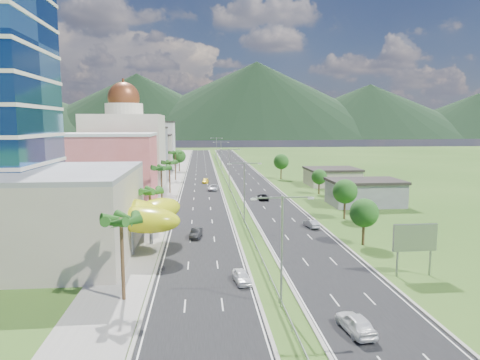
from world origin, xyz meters
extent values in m
plane|color=#2D5119|center=(0.00, 0.00, 0.00)|extent=(500.00, 500.00, 0.00)
cube|color=black|center=(-7.50, 90.00, 0.02)|extent=(11.00, 260.00, 0.04)
cube|color=black|center=(7.50, 90.00, 0.02)|extent=(11.00, 260.00, 0.04)
cube|color=gray|center=(-17.00, 90.00, 0.06)|extent=(7.00, 260.00, 0.12)
cube|color=gray|center=(0.00, 72.00, 0.62)|extent=(0.08, 216.00, 0.28)
cube|color=gray|center=(0.00, 174.00, 0.35)|extent=(0.10, 0.12, 0.70)
cylinder|color=gray|center=(0.00, -25.00, 5.50)|extent=(0.20, 0.20, 11.00)
cube|color=gray|center=(-1.44, -25.00, 10.80)|extent=(2.88, 0.12, 0.12)
cube|color=gray|center=(1.44, -25.00, 10.80)|extent=(2.88, 0.12, 0.12)
cube|color=silver|center=(-2.72, -25.00, 10.70)|extent=(0.60, 0.25, 0.18)
cube|color=silver|center=(2.72, -25.00, 10.70)|extent=(0.60, 0.25, 0.18)
cylinder|color=gray|center=(0.00, 10.00, 5.50)|extent=(0.20, 0.20, 11.00)
cube|color=gray|center=(-1.44, 10.00, 10.80)|extent=(2.88, 0.12, 0.12)
cube|color=gray|center=(1.44, 10.00, 10.80)|extent=(2.88, 0.12, 0.12)
cube|color=silver|center=(-2.72, 10.00, 10.70)|extent=(0.60, 0.25, 0.18)
cube|color=silver|center=(2.72, 10.00, 10.70)|extent=(0.60, 0.25, 0.18)
cylinder|color=gray|center=(0.00, 50.00, 5.50)|extent=(0.20, 0.20, 11.00)
cube|color=gray|center=(-1.44, 50.00, 10.80)|extent=(2.88, 0.12, 0.12)
cube|color=gray|center=(1.44, 50.00, 10.80)|extent=(2.88, 0.12, 0.12)
cube|color=silver|center=(-2.72, 50.00, 10.70)|extent=(0.60, 0.25, 0.18)
cube|color=silver|center=(2.72, 50.00, 10.70)|extent=(0.60, 0.25, 0.18)
cylinder|color=gray|center=(0.00, 95.00, 5.50)|extent=(0.20, 0.20, 11.00)
cube|color=gray|center=(-1.44, 95.00, 10.80)|extent=(2.88, 0.12, 0.12)
cube|color=gray|center=(1.44, 95.00, 10.80)|extent=(2.88, 0.12, 0.12)
cube|color=silver|center=(-2.72, 95.00, 10.70)|extent=(0.60, 0.25, 0.18)
cube|color=silver|center=(2.72, 95.00, 10.70)|extent=(0.60, 0.25, 0.18)
cylinder|color=gray|center=(0.00, 140.00, 5.50)|extent=(0.20, 0.20, 11.00)
cube|color=gray|center=(-1.44, 140.00, 10.80)|extent=(2.88, 0.12, 0.12)
cube|color=gray|center=(1.44, 140.00, 10.80)|extent=(2.88, 0.12, 0.12)
cube|color=silver|center=(-2.72, 140.00, 10.70)|extent=(0.60, 0.25, 0.18)
cube|color=silver|center=(2.72, 140.00, 10.70)|extent=(0.60, 0.25, 0.18)
cube|color=#AC9F8E|center=(-32.00, -6.00, 5.50)|extent=(30.00, 24.00, 11.00)
cylinder|color=gray|center=(-24.00, -2.00, 2.00)|extent=(0.50, 0.50, 4.00)
cylinder|color=gray|center=(-17.00, -7.00, 2.00)|extent=(0.50, 0.50, 4.00)
cylinder|color=gray|center=(-21.00, -10.00, 2.00)|extent=(0.50, 0.50, 4.00)
cylinder|color=gray|center=(-15.00, -2.00, 2.00)|extent=(0.50, 0.50, 4.00)
cube|color=#DA5C59|center=(-28.00, 32.00, 7.50)|extent=(20.00, 15.00, 15.00)
cube|color=beige|center=(-28.00, 55.00, 10.00)|extent=(20.00, 20.00, 20.00)
cylinder|color=beige|center=(-28.00, 55.00, 21.50)|extent=(10.00, 10.00, 3.00)
sphere|color=brown|center=(-28.00, 55.00, 24.50)|extent=(8.40, 8.40, 8.40)
cube|color=gray|center=(-27.00, 80.00, 8.00)|extent=(16.00, 15.00, 16.00)
cube|color=#AC9F8E|center=(-27.00, 102.00, 6.50)|extent=(16.00, 15.00, 13.00)
cube|color=silver|center=(-27.00, 125.00, 9.00)|extent=(16.00, 15.00, 18.00)
cylinder|color=gray|center=(15.00, -18.00, 1.60)|extent=(0.24, 0.24, 3.20)
cylinder|color=gray|center=(19.00, -18.00, 1.60)|extent=(0.24, 0.24, 3.20)
cube|color=#D85919|center=(17.00, -18.00, 4.60)|extent=(5.20, 0.35, 3.20)
cube|color=gray|center=(28.00, 25.00, 2.50)|extent=(15.00, 10.00, 5.00)
cube|color=#AC9F8E|center=(30.00, 55.00, 2.20)|extent=(14.00, 12.00, 4.40)
cylinder|color=#47301C|center=(-15.50, -22.00, 4.25)|extent=(0.36, 0.36, 8.50)
cylinder|color=#47301C|center=(-15.50, 2.00, 3.75)|extent=(0.36, 0.36, 7.50)
cylinder|color=#47301C|center=(-15.50, 22.00, 4.50)|extent=(0.36, 0.36, 9.00)
cylinder|color=#47301C|center=(-15.50, 45.00, 4.00)|extent=(0.36, 0.36, 8.00)
cylinder|color=#47301C|center=(-15.50, 70.00, 4.40)|extent=(0.36, 0.36, 8.80)
cylinder|color=#47301C|center=(-15.50, 95.00, 2.45)|extent=(0.40, 0.40, 4.90)
sphere|color=#23581B|center=(-15.50, 95.00, 5.60)|extent=(4.90, 4.90, 4.90)
cylinder|color=#47301C|center=(16.00, -5.00, 2.10)|extent=(0.40, 0.40, 4.20)
sphere|color=#23581B|center=(16.00, -5.00, 4.80)|extent=(4.20, 4.20, 4.20)
cylinder|color=#47301C|center=(19.00, 12.00, 2.27)|extent=(0.40, 0.40, 4.55)
sphere|color=#23581B|center=(19.00, 12.00, 5.20)|extent=(4.55, 4.55, 4.55)
cylinder|color=#47301C|center=(22.00, 40.00, 1.92)|extent=(0.40, 0.40, 3.85)
sphere|color=#23581B|center=(22.00, 40.00, 4.40)|extent=(3.85, 3.85, 3.85)
cylinder|color=#47301C|center=(18.00, 70.00, 2.45)|extent=(0.40, 0.40, 4.90)
sphere|color=#23581B|center=(18.00, 70.00, 5.60)|extent=(4.90, 4.90, 4.90)
imported|color=white|center=(-3.20, -18.37, 0.72)|extent=(2.15, 4.20, 1.37)
imported|color=black|center=(-8.49, 1.25, 0.73)|extent=(2.12, 4.38, 1.38)
imported|color=#B4B5BC|center=(-4.38, 48.62, 0.79)|extent=(3.21, 5.67, 1.50)
imported|color=yellow|center=(-6.26, 62.54, 0.67)|extent=(2.15, 4.46, 1.25)
imported|color=white|center=(5.37, -30.65, 0.87)|extent=(2.51, 5.04, 1.65)
imported|color=#95989C|center=(11.10, 5.85, 0.71)|extent=(2.09, 4.27, 1.35)
imported|color=black|center=(6.78, 33.38, 0.73)|extent=(2.44, 5.01, 1.37)
imported|color=black|center=(-12.30, -14.31, 0.64)|extent=(0.85, 1.95, 1.21)
camera|label=1|loc=(-7.62, -64.04, 17.73)|focal=32.00mm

